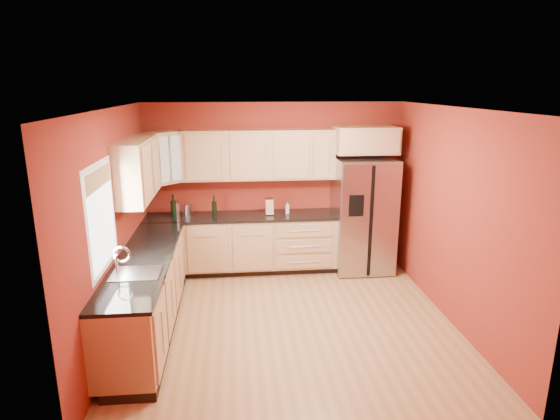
# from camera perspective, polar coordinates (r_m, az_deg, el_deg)

# --- Properties ---
(floor) EXTENTS (4.00, 4.00, 0.00)m
(floor) POSITION_cam_1_polar(r_m,az_deg,el_deg) (5.98, 1.09, -13.44)
(floor) COLOR olive
(floor) RESTS_ON ground
(ceiling) EXTENTS (4.00, 4.00, 0.00)m
(ceiling) POSITION_cam_1_polar(r_m,az_deg,el_deg) (5.26, 1.23, 12.31)
(ceiling) COLOR silver
(ceiling) RESTS_ON wall_back
(wall_back) EXTENTS (4.00, 0.04, 2.60)m
(wall_back) POSITION_cam_1_polar(r_m,az_deg,el_deg) (7.41, -0.67, 2.95)
(wall_back) COLOR maroon
(wall_back) RESTS_ON floor
(wall_front) EXTENTS (4.00, 0.04, 2.60)m
(wall_front) POSITION_cam_1_polar(r_m,az_deg,el_deg) (3.63, 4.94, -10.31)
(wall_front) COLOR maroon
(wall_front) RESTS_ON floor
(wall_left) EXTENTS (0.04, 4.00, 2.60)m
(wall_left) POSITION_cam_1_polar(r_m,az_deg,el_deg) (5.61, -19.58, -1.89)
(wall_left) COLOR maroon
(wall_left) RESTS_ON floor
(wall_right) EXTENTS (0.04, 4.00, 2.60)m
(wall_right) POSITION_cam_1_polar(r_m,az_deg,el_deg) (6.04, 20.34, -0.79)
(wall_right) COLOR maroon
(wall_right) RESTS_ON floor
(base_cabinets_back) EXTENTS (2.90, 0.60, 0.88)m
(base_cabinets_back) POSITION_cam_1_polar(r_m,az_deg,el_deg) (7.33, -4.74, -4.24)
(base_cabinets_back) COLOR #A2874E
(base_cabinets_back) RESTS_ON floor
(base_cabinets_left) EXTENTS (0.60, 2.80, 0.88)m
(base_cabinets_left) POSITION_cam_1_polar(r_m,az_deg,el_deg) (5.85, -15.94, -9.93)
(base_cabinets_left) COLOR #A2874E
(base_cabinets_left) RESTS_ON floor
(countertop_back) EXTENTS (2.90, 0.62, 0.04)m
(countertop_back) POSITION_cam_1_polar(r_m,az_deg,el_deg) (7.18, -4.82, -0.79)
(countertop_back) COLOR black
(countertop_back) RESTS_ON base_cabinets_back
(countertop_left) EXTENTS (0.62, 2.80, 0.04)m
(countertop_left) POSITION_cam_1_polar(r_m,az_deg,el_deg) (5.67, -16.17, -5.70)
(countertop_left) COLOR black
(countertop_left) RESTS_ON base_cabinets_left
(upper_cabinets_back) EXTENTS (2.30, 0.33, 0.75)m
(upper_cabinets_back) POSITION_cam_1_polar(r_m,az_deg,el_deg) (7.14, -2.58, 6.75)
(upper_cabinets_back) COLOR #A2874E
(upper_cabinets_back) RESTS_ON wall_back
(upper_cabinets_left) EXTENTS (0.33, 1.35, 0.75)m
(upper_cabinets_left) POSITION_cam_1_polar(r_m,az_deg,el_deg) (6.15, -16.95, 4.78)
(upper_cabinets_left) COLOR #A2874E
(upper_cabinets_left) RESTS_ON wall_left
(corner_upper_cabinet) EXTENTS (0.67, 0.67, 0.75)m
(corner_upper_cabinet) POSITION_cam_1_polar(r_m,az_deg,el_deg) (7.04, -14.19, 6.20)
(corner_upper_cabinet) COLOR #A2874E
(corner_upper_cabinet) RESTS_ON wall_back
(over_fridge_cabinet) EXTENTS (0.92, 0.60, 0.40)m
(over_fridge_cabinet) POSITION_cam_1_polar(r_m,az_deg,el_deg) (7.24, 10.35, 8.44)
(over_fridge_cabinet) COLOR #A2874E
(over_fridge_cabinet) RESTS_ON wall_back
(refrigerator) EXTENTS (0.90, 0.75, 1.78)m
(refrigerator) POSITION_cam_1_polar(r_m,az_deg,el_deg) (7.39, 10.09, -0.60)
(refrigerator) COLOR #B5B6BA
(refrigerator) RESTS_ON floor
(window) EXTENTS (0.03, 0.90, 1.00)m
(window) POSITION_cam_1_polar(r_m,az_deg,el_deg) (5.08, -20.90, -0.81)
(window) COLOR white
(window) RESTS_ON wall_left
(sink_faucet) EXTENTS (0.50, 0.42, 0.30)m
(sink_faucet) POSITION_cam_1_polar(r_m,az_deg,el_deg) (5.15, -17.28, -5.88)
(sink_faucet) COLOR silver
(sink_faucet) RESTS_ON countertop_left
(canister_left) EXTENTS (0.14, 0.14, 0.18)m
(canister_left) POSITION_cam_1_polar(r_m,az_deg,el_deg) (7.23, -11.27, -0.02)
(canister_left) COLOR #B5B6BA
(canister_left) RESTS_ON countertop_back
(canister_right) EXTENTS (0.17, 0.17, 0.22)m
(canister_right) POSITION_cam_1_polar(r_m,az_deg,el_deg) (7.24, -12.60, 0.09)
(canister_right) COLOR #B5B6BA
(canister_right) RESTS_ON countertop_back
(wine_bottle_a) EXTENTS (0.08, 0.08, 0.32)m
(wine_bottle_a) POSITION_cam_1_polar(r_m,az_deg,el_deg) (7.11, -8.01, 0.47)
(wine_bottle_a) COLOR black
(wine_bottle_a) RESTS_ON countertop_back
(wine_bottle_b) EXTENTS (0.09, 0.09, 0.36)m
(wine_bottle_b) POSITION_cam_1_polar(r_m,az_deg,el_deg) (7.13, -12.86, 0.44)
(wine_bottle_b) COLOR black
(wine_bottle_b) RESTS_ON countertop_back
(knife_block) EXTENTS (0.12, 0.11, 0.23)m
(knife_block) POSITION_cam_1_polar(r_m,az_deg,el_deg) (7.16, -1.29, 0.34)
(knife_block) COLOR tan
(knife_block) RESTS_ON countertop_back
(soap_dispenser) EXTENTS (0.08, 0.08, 0.17)m
(soap_dispenser) POSITION_cam_1_polar(r_m,az_deg,el_deg) (7.23, 0.91, 0.25)
(soap_dispenser) COLOR silver
(soap_dispenser) RESTS_ON countertop_back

